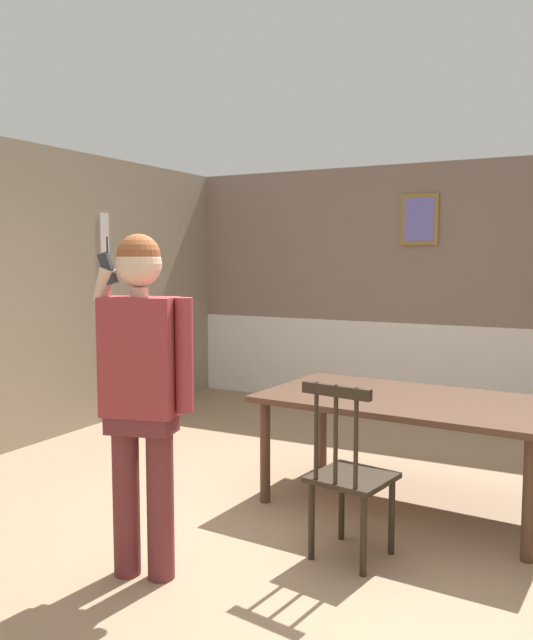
% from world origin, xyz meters
% --- Properties ---
extents(ground_plane, '(8.01, 8.01, 0.00)m').
position_xyz_m(ground_plane, '(0.00, 0.00, 0.00)').
color(ground_plane, '#9E7F60').
extents(room_back_partition, '(6.06, 0.17, 2.66)m').
position_xyz_m(room_back_partition, '(-0.00, 3.64, 1.28)').
color(room_back_partition, gray).
rests_on(room_back_partition, ground_plane).
extents(dining_table, '(1.96, 1.19, 0.74)m').
position_xyz_m(dining_table, '(0.38, 0.79, 0.67)').
color(dining_table, '#4C3323').
rests_on(dining_table, ground_plane).
extents(chair_by_doorway, '(0.47, 0.47, 1.00)m').
position_xyz_m(chair_by_doorway, '(0.32, -0.12, 0.48)').
color(chair_by_doorway, '#2D2319').
rests_on(chair_by_doorway, ground_plane).
extents(person_figure, '(0.53, 0.30, 1.78)m').
position_xyz_m(person_figure, '(-0.55, -0.80, 1.03)').
color(person_figure, brown).
rests_on(person_figure, ground_plane).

